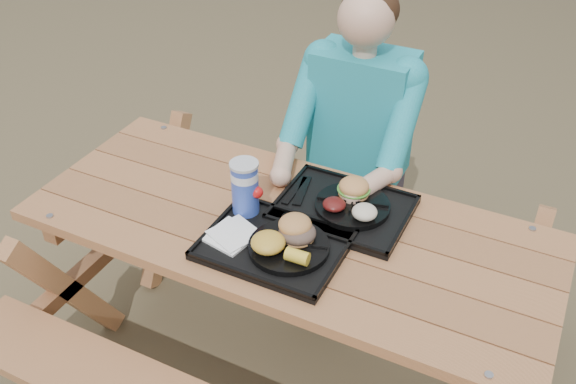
% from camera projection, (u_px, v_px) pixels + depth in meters
% --- Properties ---
extents(ground, '(60.00, 60.00, 0.00)m').
position_uv_depth(ground, '(288.00, 366.00, 2.62)').
color(ground, '#999999').
rests_on(ground, ground).
extents(picnic_table, '(1.80, 1.49, 0.75)m').
position_uv_depth(picnic_table, '(288.00, 301.00, 2.40)').
color(picnic_table, '#999999').
rests_on(picnic_table, ground).
extents(tray_near, '(0.45, 0.35, 0.02)m').
position_uv_depth(tray_near, '(274.00, 246.00, 2.07)').
color(tray_near, black).
rests_on(tray_near, picnic_table).
extents(tray_far, '(0.45, 0.35, 0.02)m').
position_uv_depth(tray_far, '(343.00, 209.00, 2.22)').
color(tray_far, black).
rests_on(tray_far, picnic_table).
extents(plate_near, '(0.26, 0.26, 0.02)m').
position_uv_depth(plate_near, '(289.00, 247.00, 2.03)').
color(plate_near, black).
rests_on(plate_near, tray_near).
extents(plate_far, '(0.26, 0.26, 0.02)m').
position_uv_depth(plate_far, '(352.00, 206.00, 2.21)').
color(plate_far, black).
rests_on(plate_far, tray_far).
extents(napkin_stack, '(0.17, 0.17, 0.02)m').
position_uv_depth(napkin_stack, '(230.00, 235.00, 2.08)').
color(napkin_stack, white).
rests_on(napkin_stack, tray_near).
extents(soda_cup, '(0.09, 0.09, 0.19)m').
position_uv_depth(soda_cup, '(245.00, 189.00, 2.15)').
color(soda_cup, '#1533A4').
rests_on(soda_cup, tray_near).
extents(condiment_bbq, '(0.04, 0.04, 0.03)m').
position_uv_depth(condiment_bbq, '(288.00, 220.00, 2.14)').
color(condiment_bbq, '#320505').
rests_on(condiment_bbq, tray_near).
extents(condiment_mustard, '(0.04, 0.04, 0.03)m').
position_uv_depth(condiment_mustard, '(305.00, 223.00, 2.13)').
color(condiment_mustard, yellow).
rests_on(condiment_mustard, tray_near).
extents(sandwich, '(0.11, 0.11, 0.12)m').
position_uv_depth(sandwich, '(297.00, 224.00, 2.02)').
color(sandwich, '#C58345').
rests_on(sandwich, plate_near).
extents(mac_cheese, '(0.11, 0.11, 0.05)m').
position_uv_depth(mac_cheese, '(268.00, 243.00, 1.99)').
color(mac_cheese, gold).
rests_on(mac_cheese, plate_near).
extents(corn_cob, '(0.08, 0.08, 0.04)m').
position_uv_depth(corn_cob, '(297.00, 256.00, 1.95)').
color(corn_cob, yellow).
rests_on(corn_cob, plate_near).
extents(cutlery_far, '(0.07, 0.18, 0.01)m').
position_uv_depth(cutlery_far, '(302.00, 191.00, 2.29)').
color(cutlery_far, black).
rests_on(cutlery_far, tray_far).
extents(burger, '(0.11, 0.11, 0.10)m').
position_uv_depth(burger, '(354.00, 183.00, 2.21)').
color(burger, '#D28A4A').
rests_on(burger, plate_far).
extents(baked_beans, '(0.08, 0.08, 0.04)m').
position_uv_depth(baked_beans, '(334.00, 204.00, 2.17)').
color(baked_beans, '#571311').
rests_on(baked_beans, plate_far).
extents(potato_salad, '(0.09, 0.09, 0.05)m').
position_uv_depth(potato_salad, '(365.00, 212.00, 2.12)').
color(potato_salad, beige).
rests_on(potato_salad, plate_far).
extents(diner, '(0.48, 0.84, 1.28)m').
position_uv_depth(diner, '(356.00, 164.00, 2.67)').
color(diner, '#1DAECB').
rests_on(diner, ground).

